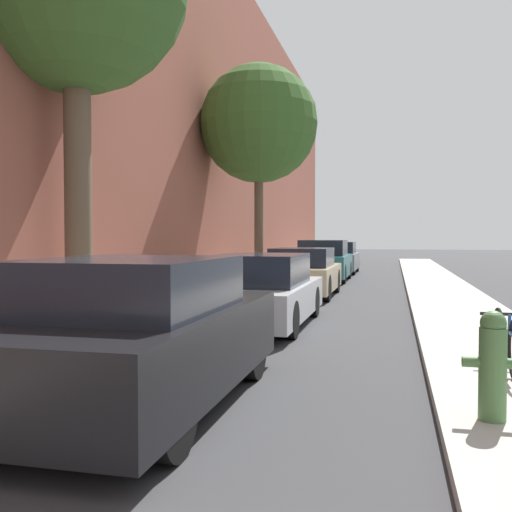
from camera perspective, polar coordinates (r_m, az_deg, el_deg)
name	(u,v)px	position (r m, az deg, el deg)	size (l,w,h in m)	color
ground_plane	(331,302)	(14.59, 7.46, -4.54)	(120.00, 120.00, 0.00)	#333335
sidewalk_left	(221,297)	(15.16, -3.53, -4.05)	(2.00, 52.00, 0.12)	#ADA89E
sidewalk_right	(452,303)	(14.57, 18.92, -4.40)	(2.00, 52.00, 0.12)	#ADA89E
building_facade_left	(172,91)	(16.00, -8.38, 15.87)	(0.70, 52.00, 11.00)	brown
parked_car_black	(136,335)	(5.73, -11.78, -7.67)	(1.88, 4.00, 1.44)	black
parked_car_silver	(262,292)	(10.62, 0.59, -3.57)	(1.72, 4.25, 1.32)	black
parked_car_champagne	(303,273)	(15.82, 4.70, -1.70)	(1.74, 3.96, 1.33)	black
parked_car_teal	(324,262)	(21.41, 6.75, -0.55)	(1.81, 4.11, 1.51)	black
parked_car_grey	(336,258)	(26.04, 7.97, -0.21)	(1.85, 3.91, 1.40)	black
street_tree_far	(259,124)	(17.07, 0.28, 12.94)	(3.42, 3.42, 6.50)	brown
fire_hydrant	(493,364)	(5.22, 22.44, -9.87)	(0.48, 0.22, 0.92)	#47703D
bicycle	(506,341)	(7.12, 23.57, -7.78)	(0.44, 1.64, 0.67)	black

